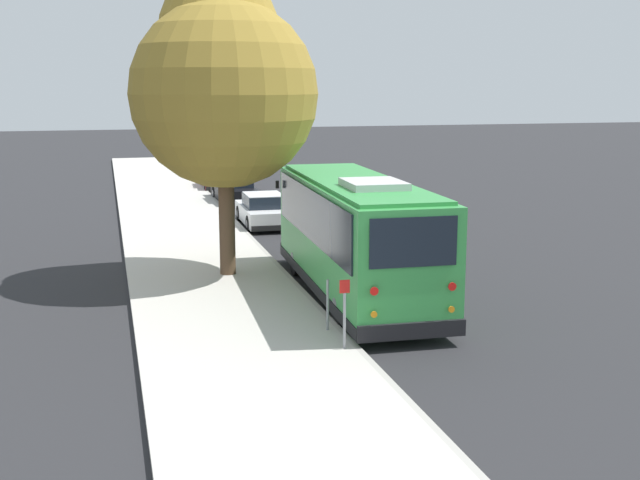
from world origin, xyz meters
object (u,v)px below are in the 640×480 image
object	(u,v)px
shuttle_bus	(356,232)
parked_sedan_maroon	(219,177)
parked_sedan_white	(264,211)
street_tree	(223,81)
parked_sedan_blue	(196,157)
parked_sedan_black	(235,190)
sign_post_near	(344,313)
parked_sedan_tan	(210,166)
sign_post_far	(328,305)

from	to	relation	value
shuttle_bus	parked_sedan_maroon	bearing A→B (deg)	3.20
parked_sedan_white	street_tree	world-z (taller)	street_tree
shuttle_bus	parked_sedan_blue	size ratio (longest dim) A/B	2.16
street_tree	parked_sedan_blue	bearing A→B (deg)	-4.72
parked_sedan_maroon	parked_sedan_black	bearing A→B (deg)	-176.32
shuttle_bus	street_tree	bearing A→B (deg)	47.29
parked_sedan_maroon	sign_post_near	distance (m)	27.74
parked_sedan_tan	sign_post_near	xyz separation A→B (m)	(-33.87, 1.52, 0.33)
parked_sedan_maroon	parked_sedan_tan	distance (m)	6.17
street_tree	sign_post_far	distance (m)	7.97
street_tree	sign_post_far	size ratio (longest dim) A/B	7.38
parked_sedan_maroon	street_tree	xyz separation A→B (m)	(-20.29, 2.56, 5.08)
shuttle_bus	sign_post_far	bearing A→B (deg)	154.63
street_tree	sign_post_near	bearing A→B (deg)	-169.59
shuttle_bus	parked_sedan_tan	xyz separation A→B (m)	(29.43, 0.11, -1.18)
parked_sedan_tan	sign_post_near	world-z (taller)	sign_post_near
parked_sedan_blue	street_tree	bearing A→B (deg)	176.57
shuttle_bus	parked_sedan_blue	distance (m)	35.53
sign_post_near	sign_post_far	world-z (taller)	sign_post_near
parked_sedan_blue	sign_post_near	size ratio (longest dim) A/B	2.94
parked_sedan_maroon	sign_post_far	world-z (taller)	sign_post_far
parked_sedan_white	sign_post_near	xyz separation A→B (m)	(-15.65, 1.32, 0.31)
parked_sedan_blue	sign_post_far	xyz separation A→B (m)	(-38.64, 1.33, 0.15)
parked_sedan_black	parked_sedan_maroon	bearing A→B (deg)	-2.06
parked_sedan_white	parked_sedan_blue	distance (m)	24.31
parked_sedan_white	parked_sedan_blue	bearing A→B (deg)	0.86
shuttle_bus	parked_sedan_black	xyz separation A→B (m)	(17.60, 0.45, -1.15)
sign_post_far	sign_post_near	bearing A→B (deg)	-180.00
parked_sedan_black	parked_sedan_blue	world-z (taller)	parked_sedan_black
parked_sedan_maroon	parked_sedan_blue	world-z (taller)	parked_sedan_maroon
parked_sedan_tan	street_tree	world-z (taller)	street_tree
parked_sedan_tan	parked_sedan_black	bearing A→B (deg)	173.57
parked_sedan_white	parked_sedan_black	bearing A→B (deg)	2.15
shuttle_bus	sign_post_near	size ratio (longest dim) A/B	6.35
parked_sedan_black	street_tree	world-z (taller)	street_tree
parked_sedan_tan	parked_sedan_blue	bearing A→B (deg)	-2.91
street_tree	sign_post_far	bearing A→B (deg)	-167.43
parked_sedan_white	sign_post_far	world-z (taller)	sign_post_far
parked_sedan_tan	sign_post_near	size ratio (longest dim) A/B	3.21
shuttle_bus	sign_post_near	world-z (taller)	shuttle_bus
parked_sedan_white	parked_sedan_black	size ratio (longest dim) A/B	0.96
street_tree	sign_post_near	distance (m)	8.92
shuttle_bus	parked_sedan_black	bearing A→B (deg)	3.59
parked_sedan_white	street_tree	xyz separation A→B (m)	(-8.23, 2.68, 5.07)
shuttle_bus	sign_post_far	world-z (taller)	shuttle_bus
parked_sedan_black	parked_sedan_tan	bearing A→B (deg)	-3.56
shuttle_bus	parked_sedan_tan	bearing A→B (deg)	2.34
shuttle_bus	sign_post_far	size ratio (longest dim) A/B	8.04
parked_sedan_maroon	parked_sedan_tan	xyz separation A→B (m)	(6.16, -0.33, -0.00)
parked_sedan_tan	sign_post_near	distance (m)	33.90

